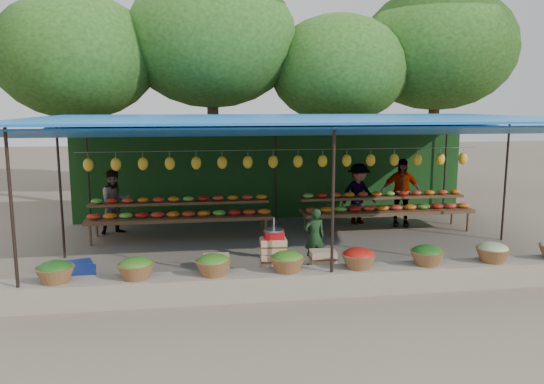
{
  "coord_description": "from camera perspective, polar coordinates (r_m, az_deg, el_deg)",
  "views": [
    {
      "loc": [
        -2.19,
        -10.91,
        3.09
      ],
      "look_at": [
        -0.51,
        0.2,
        1.22
      ],
      "focal_mm": 35.0,
      "sensor_mm": 36.0,
      "label": 1
    }
  ],
  "objects": [
    {
      "name": "ground",
      "position": [
        11.55,
        2.66,
        -6.07
      ],
      "size": [
        60.0,
        60.0,
        0.0
      ],
      "primitive_type": "plane",
      "color": "#6C614F",
      "rests_on": "ground"
    },
    {
      "name": "stone_curb",
      "position": [
        8.93,
        6.15,
        -9.49
      ],
      "size": [
        10.6,
        0.55,
        0.4
      ],
      "primitive_type": "cube",
      "color": "gray",
      "rests_on": "ground"
    },
    {
      "name": "stall_canopy",
      "position": [
        11.19,
        2.7,
        7.35
      ],
      "size": [
        10.8,
        6.6,
        2.82
      ],
      "color": "black",
      "rests_on": "ground"
    },
    {
      "name": "produce_baskets",
      "position": [
        8.8,
        5.56,
        -7.29
      ],
      "size": [
        8.98,
        0.58,
        0.34
      ],
      "color": "brown",
      "rests_on": "stone_curb"
    },
    {
      "name": "netting_backdrop",
      "position": [
        14.35,
        0.24,
        2.09
      ],
      "size": [
        10.6,
        0.06,
        2.5
      ],
      "primitive_type": "cube",
      "color": "#194518",
      "rests_on": "ground"
    },
    {
      "name": "tree_row",
      "position": [
        17.29,
        0.4,
        14.82
      ],
      "size": [
        16.51,
        5.5,
        7.12
      ],
      "color": "#311F12",
      "rests_on": "ground"
    },
    {
      "name": "fruit_table_left",
      "position": [
        12.52,
        -9.82,
        -2.13
      ],
      "size": [
        4.21,
        0.95,
        0.93
      ],
      "color": "brown",
      "rests_on": "ground"
    },
    {
      "name": "fruit_table_right",
      "position": [
        13.37,
        12.14,
        -1.47
      ],
      "size": [
        4.21,
        0.95,
        0.93
      ],
      "color": "brown",
      "rests_on": "ground"
    },
    {
      "name": "crate_counter",
      "position": [
        9.41,
        -0.04,
        -7.73
      ],
      "size": [
        2.36,
        0.36,
        0.77
      ],
      "color": "tan",
      "rests_on": "ground"
    },
    {
      "name": "weighing_scale",
      "position": [
        9.27,
        0.2,
        -4.48
      ],
      "size": [
        0.35,
        0.35,
        0.38
      ],
      "color": "red",
      "rests_on": "crate_counter"
    },
    {
      "name": "vendor_seated",
      "position": [
        10.23,
        4.59,
        -4.85
      ],
      "size": [
        0.44,
        0.32,
        1.13
      ],
      "primitive_type": "imported",
      "rotation": [
        0.0,
        0.0,
        3.25
      ],
      "color": "#173417",
      "rests_on": "ground"
    },
    {
      "name": "customer_left",
      "position": [
        13.22,
        -16.51,
        -1.04
      ],
      "size": [
        0.92,
        0.84,
        1.54
      ],
      "primitive_type": "imported",
      "rotation": [
        0.0,
        0.0,
        0.42
      ],
      "color": "slate",
      "rests_on": "ground"
    },
    {
      "name": "customer_mid",
      "position": [
        13.92,
        9.28,
        -0.18
      ],
      "size": [
        1.14,
        0.83,
        1.58
      ],
      "primitive_type": "imported",
      "rotation": [
        0.0,
        0.0,
        0.26
      ],
      "color": "slate",
      "rests_on": "ground"
    },
    {
      "name": "customer_right",
      "position": [
        13.86,
        13.7,
        -0.05
      ],
      "size": [
        1.09,
        0.66,
        1.73
      ],
      "primitive_type": "imported",
      "rotation": [
        0.0,
        0.0,
        -0.25
      ],
      "color": "slate",
      "rests_on": "ground"
    },
    {
      "name": "blue_crate_front",
      "position": [
        9.67,
        -20.11,
        -8.72
      ],
      "size": [
        0.61,
        0.48,
        0.34
      ],
      "primitive_type": "cube",
      "rotation": [
        0.0,
        0.0,
        0.12
      ],
      "color": "navy",
      "rests_on": "ground"
    },
    {
      "name": "blue_crate_back",
      "position": [
        10.21,
        -20.19,
        -7.88
      ],
      "size": [
        0.59,
        0.51,
        0.3
      ],
      "primitive_type": "cube",
      "rotation": [
        0.0,
        0.0,
        0.33
      ],
      "color": "navy",
      "rests_on": "ground"
    }
  ]
}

